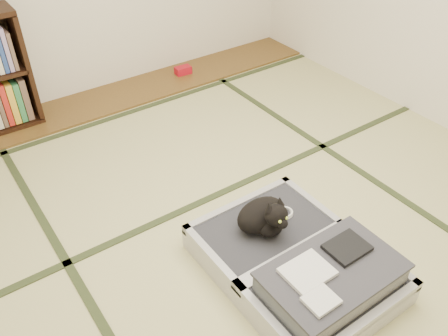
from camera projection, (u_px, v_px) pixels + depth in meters
floor at (250, 232)px, 2.88m from camera, size 4.50×4.50×0.00m
wood_strip at (112, 98)px, 4.17m from camera, size 4.00×0.50×0.02m
red_item at (183, 70)px, 4.50m from camera, size 0.16×0.10×0.07m
tatami_borders at (206, 189)px, 3.19m from camera, size 4.00×4.50×0.01m
suitcase at (300, 265)px, 2.53m from camera, size 0.78×1.04×0.31m
cat at (265, 216)px, 2.62m from camera, size 0.35×0.35×0.28m
cable_coil at (284, 213)px, 2.78m from camera, size 0.11×0.11×0.03m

